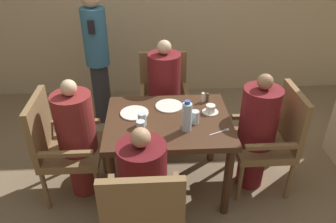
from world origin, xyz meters
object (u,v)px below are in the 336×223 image
Objects in this scene: glass_tall_mid at (141,127)px; glass_tall_far at (142,119)px; diner_in_left_chair at (77,138)px; standing_host at (97,55)px; chair_right_side at (272,136)px; teacup_with_saucer at (210,109)px; glass_tall_near at (195,117)px; diner_in_far_chair at (164,95)px; diner_in_right_chair at (257,132)px; plate_main_left at (169,106)px; water_bottle at (187,117)px; plate_main_right at (134,113)px; chair_left_side at (61,143)px; chair_near_corner at (144,214)px; chair_far_side at (164,95)px; diner_in_near_chair at (144,193)px.

glass_tall_mid and glass_tall_far have the same top height.
standing_host reaches higher than diner_in_left_chair.
chair_right_side is at bearing 9.41° from glass_tall_mid.
teacup_with_saucer is 0.22m from glass_tall_near.
glass_tall_near is 0.42m from glass_tall_far.
diner_in_far_chair is 1.01m from diner_in_right_chair.
water_bottle is at bearing -72.85° from plate_main_left.
water_bottle is at bearing -132.63° from teacup_with_saucer.
glass_tall_near reaches higher than plate_main_right.
glass_tall_mid is (-0.98, -0.19, 0.21)m from diner_in_right_chair.
diner_in_left_chair is at bearing -92.13° from standing_host.
water_bottle is at bearing -57.87° from standing_host.
standing_host is 6.48× the size of plate_main_right.
chair_left_side is 1.00× the size of chair_near_corner.
glass_tall_far is at bearing -7.63° from diner_in_left_chair.
diner_in_right_chair reaches higher than chair_far_side.
chair_left_side is at bearing -175.97° from teacup_with_saucer.
chair_far_side is 0.87× the size of diner_in_near_chair.
diner_in_right_chair reaches higher than chair_near_corner.
diner_in_near_chair is (0.56, -0.66, -0.01)m from diner_in_left_chair.
plate_main_left is 1.00× the size of plate_main_right.
water_bottle is 2.39× the size of glass_tall_mid.
chair_left_side is at bearing -170.37° from plate_main_right.
diner_in_far_chair is 8.58× the size of teacup_with_saucer.
chair_far_side is 0.88m from standing_host.
water_bottle is (0.90, -0.16, 0.28)m from diner_in_left_chair.
glass_tall_far is at bearing 85.59° from glass_tall_mid.
diner_in_near_chair is at bearing -104.62° from plate_main_left.
diner_in_right_chair reaches higher than teacup_with_saucer.
glass_tall_near is at bearing -55.11° from plate_main_left.
glass_tall_mid reaches higher than teacup_with_saucer.
diner_in_left_chair reaches higher than glass_tall_far.
teacup_with_saucer is (-0.40, 0.09, 0.18)m from diner_in_right_chair.
diner_in_far_chair is at bearing 81.95° from chair_near_corner.
diner_in_left_chair is 1.16× the size of chair_right_side.
chair_near_corner is 1.08m from teacup_with_saucer.
chair_left_side is 1.00× the size of chair_far_side.
standing_host reaches higher than teacup_with_saucer.
glass_tall_near is (0.08, 0.10, -0.07)m from water_bottle.
standing_host is at bearing 105.46° from diner_in_near_chair.
water_bottle is at bearing -8.81° from chair_left_side.
water_bottle is 0.36m from glass_tall_mid.
chair_right_side is at bearing 3.77° from glass_tall_far.
plate_main_right is at bearing 101.61° from glass_tall_mid.
diner_in_near_chair is at bearing -125.12° from glass_tall_near.
diner_in_near_chair is (-1.11, -0.66, 0.04)m from chair_right_side.
chair_near_corner is at bearing -122.65° from teacup_with_saucer.
glass_tall_far is (-0.21, -0.87, 0.26)m from chair_far_side.
teacup_with_saucer is 1.26× the size of glass_tall_near.
diner_in_near_chair is (0.00, 0.14, 0.04)m from chair_near_corner.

